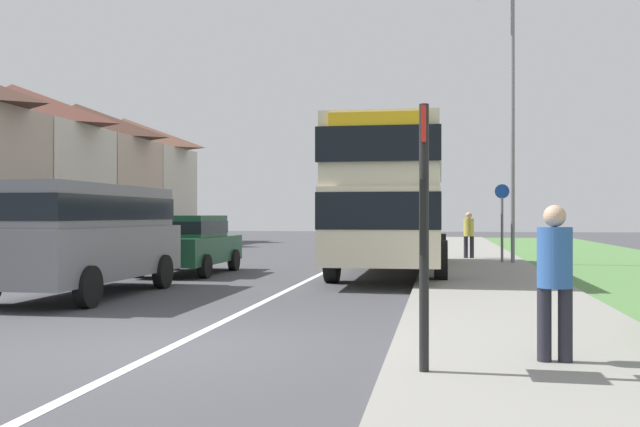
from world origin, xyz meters
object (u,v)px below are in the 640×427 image
object	(u,v)px
double_decker_bus	(394,194)
street_lamp_mid	(510,111)
bus_stop_sign	(424,218)
cycle_route_sign	(502,220)
parked_car_dark_green	(188,242)
pedestrian_at_stop	(555,275)
pedestrian_walking_away	(469,233)
parked_van_grey	(83,230)

from	to	relation	value
double_decker_bus	street_lamp_mid	xyz separation A→B (m)	(3.31, 3.23, 2.61)
bus_stop_sign	cycle_route_sign	size ratio (longest dim) A/B	1.03
parked_car_dark_green	pedestrian_at_stop	bearing A→B (deg)	-54.22
double_decker_bus	pedestrian_walking_away	world-z (taller)	double_decker_bus
parked_van_grey	pedestrian_at_stop	world-z (taller)	parked_van_grey
double_decker_bus	cycle_route_sign	world-z (taller)	double_decker_bus
pedestrian_at_stop	bus_stop_sign	xyz separation A→B (m)	(-1.26, -0.65, 0.56)
parked_car_dark_green	double_decker_bus	bearing A→B (deg)	10.68
parked_van_grey	bus_stop_sign	xyz separation A→B (m)	(6.66, -6.13, 0.26)
pedestrian_at_stop	street_lamp_mid	xyz separation A→B (m)	(0.94, 15.00, 3.77)
parked_van_grey	bus_stop_sign	world-z (taller)	bus_stop_sign
parked_van_grey	pedestrian_at_stop	xyz separation A→B (m)	(7.93, -5.47, -0.30)
pedestrian_walking_away	cycle_route_sign	distance (m)	2.21
pedestrian_walking_away	street_lamp_mid	world-z (taller)	street_lamp_mid
parked_car_dark_green	bus_stop_sign	bearing A→B (deg)	-60.38
street_lamp_mid	cycle_route_sign	bearing A→B (deg)	128.31
bus_stop_sign	double_decker_bus	bearing A→B (deg)	95.06
cycle_route_sign	street_lamp_mid	bearing A→B (deg)	-51.69
bus_stop_sign	pedestrian_walking_away	bearing A→B (deg)	86.56
parked_car_dark_green	cycle_route_sign	world-z (taller)	cycle_route_sign
pedestrian_at_stop	pedestrian_walking_away	world-z (taller)	same
parked_van_grey	pedestrian_walking_away	world-z (taller)	parked_van_grey
parked_van_grey	cycle_route_sign	bearing A→B (deg)	48.44
double_decker_bus	pedestrian_at_stop	bearing A→B (deg)	-78.64
double_decker_bus	parked_van_grey	bearing A→B (deg)	-131.48
parked_van_grey	parked_car_dark_green	bearing A→B (deg)	88.05
parked_van_grey	bus_stop_sign	bearing A→B (deg)	-42.59
bus_stop_sign	pedestrian_at_stop	bearing A→B (deg)	27.30
pedestrian_at_stop	street_lamp_mid	bearing A→B (deg)	86.40
parked_van_grey	street_lamp_mid	size ratio (longest dim) A/B	0.63
bus_stop_sign	cycle_route_sign	xyz separation A→B (m)	(2.00, 15.90, -0.11)
parked_car_dark_green	street_lamp_mid	distance (m)	10.42
parked_van_grey	parked_car_dark_green	size ratio (longest dim) A/B	1.31
cycle_route_sign	street_lamp_mid	distance (m)	3.34
pedestrian_walking_away	cycle_route_sign	xyz separation A→B (m)	(0.93, -1.96, 0.45)
street_lamp_mid	bus_stop_sign	bearing A→B (deg)	-98.03
pedestrian_walking_away	double_decker_bus	bearing A→B (deg)	-111.79
cycle_route_sign	parked_van_grey	bearing A→B (deg)	-131.56
bus_stop_sign	parked_van_grey	bearing A→B (deg)	137.41
parked_van_grey	bus_stop_sign	size ratio (longest dim) A/B	2.03
cycle_route_sign	street_lamp_mid	xyz separation A→B (m)	(0.20, -0.26, 3.32)
double_decker_bus	pedestrian_walking_away	distance (m)	5.97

